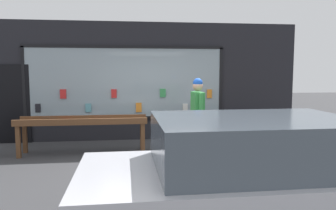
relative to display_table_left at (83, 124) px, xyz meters
name	(u,v)px	position (x,y,z in m)	size (l,w,h in m)	color
ground_plane	(159,161)	(1.70, -0.89, -0.70)	(40.00, 40.00, 0.00)	#38383A
shopfront_facade	(147,82)	(1.61, 1.50, 0.92)	(8.37, 0.29, 3.27)	black
display_table_left	(83,124)	(0.00, 0.00, 0.00)	(2.96, 0.64, 0.86)	brown
display_table_right	(224,121)	(3.39, 0.00, 0.01)	(2.96, 0.70, 0.88)	brown
person_browsing	(198,110)	(2.61, -0.49, 0.35)	(0.23, 0.69, 1.77)	#4C382D
small_dog	(184,145)	(2.25, -0.78, -0.39)	(0.30, 0.54, 0.45)	black
parked_car	(253,175)	(2.45, -4.19, 0.04)	(3.99, 1.95, 1.41)	silver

